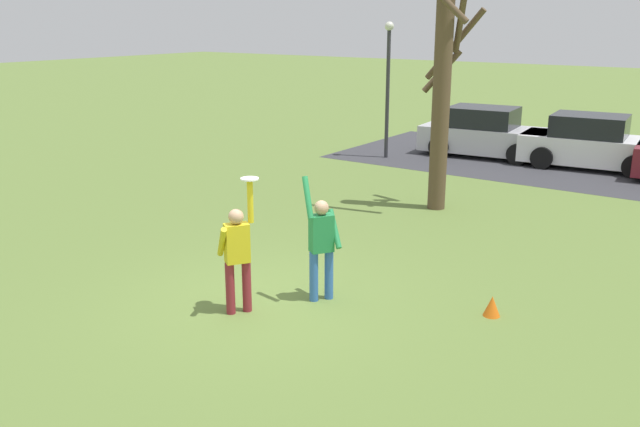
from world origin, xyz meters
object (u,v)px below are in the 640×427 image
at_px(parked_car_white, 592,144).
at_px(field_cone_orange, 492,306).
at_px(person_defender, 321,242).
at_px(frisbee_disc, 250,179).
at_px(lamppost_by_lot, 388,77).
at_px(person_catcher, 237,252).
at_px(bare_tree_tall, 442,87).
at_px(parked_car_silver, 485,134).

distance_m(parked_car_white, field_cone_orange, 12.06).
bearing_deg(person_defender, frisbee_disc, -0.00).
height_order(frisbee_disc, lamppost_by_lot, lamppost_by_lot).
distance_m(person_defender, lamppost_by_lot, 11.89).
relative_size(person_catcher, frisbee_disc, 7.70).
height_order(parked_car_white, field_cone_orange, parked_car_white).
bearing_deg(person_defender, field_cone_orange, 145.08).
bearing_deg(parked_car_white, field_cone_orange, -87.74).
xyz_separation_m(frisbee_disc, bare_tree_tall, (-0.25, 7.02, 0.77)).
distance_m(person_defender, frisbee_disc, 1.59).
distance_m(bare_tree_tall, field_cone_orange, 6.69).
height_order(person_defender, bare_tree_tall, bare_tree_tall).
bearing_deg(field_cone_orange, frisbee_disc, -148.51).
bearing_deg(bare_tree_tall, frisbee_disc, -87.99).
relative_size(parked_car_white, bare_tree_tall, 0.77).
bearing_deg(frisbee_disc, lamppost_by_lot, 110.13).
relative_size(frisbee_disc, parked_car_white, 0.06).
bearing_deg(person_defender, lamppost_by_lot, -121.57).
bearing_deg(frisbee_disc, parked_car_white, 83.61).
bearing_deg(frisbee_disc, bare_tree_tall, 92.01).
relative_size(person_catcher, field_cone_orange, 6.50).
distance_m(person_defender, parked_car_white, 12.94).
xyz_separation_m(frisbee_disc, parked_car_white, (1.55, 13.85, -1.37)).
relative_size(person_catcher, person_defender, 1.02).
height_order(frisbee_disc, bare_tree_tall, bare_tree_tall).
height_order(bare_tree_tall, lamppost_by_lot, bare_tree_tall).
distance_m(parked_car_white, lamppost_by_lot, 6.50).
relative_size(person_defender, parked_car_white, 0.48).
height_order(person_defender, lamppost_by_lot, lamppost_by_lot).
relative_size(frisbee_disc, parked_car_silver, 0.06).
bearing_deg(parked_car_silver, parked_car_white, -3.40).
distance_m(person_catcher, field_cone_orange, 3.95).
distance_m(parked_car_silver, lamppost_by_lot, 3.75).
bearing_deg(parked_car_silver, bare_tree_tall, -82.45).
height_order(person_defender, frisbee_disc, frisbee_disc).
relative_size(parked_car_white, field_cone_orange, 13.27).
height_order(person_catcher, parked_car_silver, person_catcher).
distance_m(parked_car_silver, parked_car_white, 3.32).
bearing_deg(bare_tree_tall, parked_car_silver, 102.75).
bearing_deg(person_catcher, lamppost_by_lot, 53.13).
distance_m(person_catcher, parked_car_white, 14.14).
xyz_separation_m(bare_tree_tall, lamppost_by_lot, (-4.03, 4.64, -0.28)).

